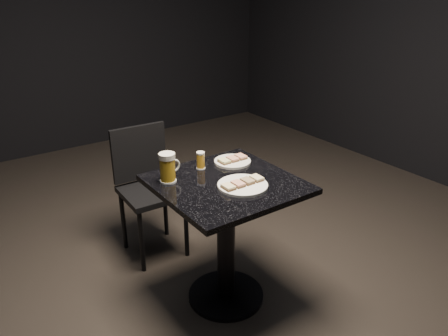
{
  "coord_description": "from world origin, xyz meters",
  "views": [
    {
      "loc": [
        -1.2,
        -1.68,
        1.72
      ],
      "look_at": [
        0.0,
        0.02,
        0.82
      ],
      "focal_mm": 35.0,
      "sensor_mm": 36.0,
      "label": 1
    }
  ],
  "objects_px": {
    "plate_large": "(243,185)",
    "beer_mug": "(168,167)",
    "table": "(226,222)",
    "chair": "(148,183)",
    "plate_small": "(233,162)",
    "beer_tumbler": "(201,160)"
  },
  "relations": [
    {
      "from": "plate_large",
      "to": "beer_mug",
      "type": "relative_size",
      "value": 1.63
    },
    {
      "from": "table",
      "to": "chair",
      "type": "distance_m",
      "value": 0.73
    },
    {
      "from": "plate_large",
      "to": "chair",
      "type": "bearing_deg",
      "value": 100.55
    },
    {
      "from": "plate_small",
      "to": "chair",
      "type": "distance_m",
      "value": 0.66
    },
    {
      "from": "table",
      "to": "beer_tumbler",
      "type": "distance_m",
      "value": 0.37
    },
    {
      "from": "table",
      "to": "chair",
      "type": "bearing_deg",
      "value": 99.37
    },
    {
      "from": "plate_small",
      "to": "plate_large",
      "type": "bearing_deg",
      "value": -116.85
    },
    {
      "from": "chair",
      "to": "plate_large",
      "type": "bearing_deg",
      "value": -79.45
    },
    {
      "from": "plate_small",
      "to": "chair",
      "type": "height_order",
      "value": "chair"
    },
    {
      "from": "beer_mug",
      "to": "chair",
      "type": "height_order",
      "value": "beer_mug"
    },
    {
      "from": "table",
      "to": "beer_mug",
      "type": "height_order",
      "value": "beer_mug"
    },
    {
      "from": "plate_large",
      "to": "table",
      "type": "height_order",
      "value": "plate_large"
    },
    {
      "from": "beer_mug",
      "to": "plate_small",
      "type": "bearing_deg",
      "value": 1.64
    },
    {
      "from": "beer_tumbler",
      "to": "chair",
      "type": "bearing_deg",
      "value": 101.55
    },
    {
      "from": "table",
      "to": "chair",
      "type": "height_order",
      "value": "chair"
    },
    {
      "from": "plate_large",
      "to": "beer_mug",
      "type": "bearing_deg",
      "value": 135.7
    },
    {
      "from": "plate_large",
      "to": "chair",
      "type": "xyz_separation_m",
      "value": [
        -0.15,
        0.82,
        -0.26
      ]
    },
    {
      "from": "plate_small",
      "to": "table",
      "type": "height_order",
      "value": "plate_small"
    },
    {
      "from": "table",
      "to": "chair",
      "type": "relative_size",
      "value": 0.88
    },
    {
      "from": "beer_tumbler",
      "to": "beer_mug",
      "type": "bearing_deg",
      "value": -168.59
    },
    {
      "from": "plate_large",
      "to": "beer_mug",
      "type": "height_order",
      "value": "beer_mug"
    },
    {
      "from": "table",
      "to": "chair",
      "type": "xyz_separation_m",
      "value": [
        -0.12,
        0.72,
        -0.01
      ]
    }
  ]
}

